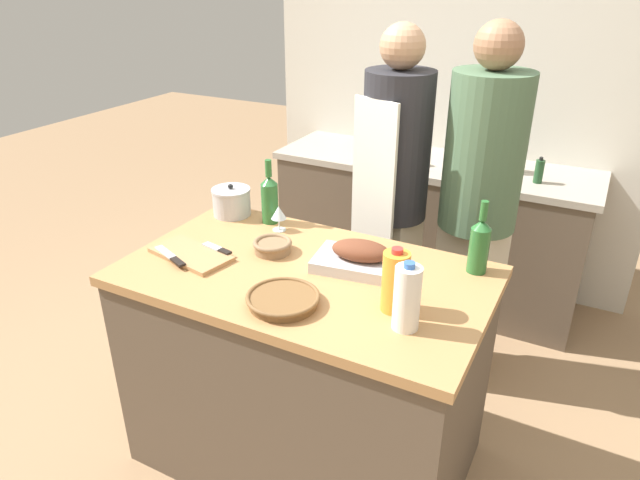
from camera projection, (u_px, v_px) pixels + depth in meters
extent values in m
plane|color=#9E7A56|center=(307.00, 451.00, 2.60)|extent=(12.00, 12.00, 0.00)
cube|color=brown|center=(306.00, 373.00, 2.40)|extent=(1.36, 0.81, 0.90)
cube|color=#B27F4C|center=(305.00, 276.00, 2.19)|extent=(1.40, 0.83, 0.04)
cube|color=brown|center=(427.00, 232.00, 3.69)|extent=(1.89, 0.58, 0.87)
cube|color=#ADA393|center=(433.00, 165.00, 3.50)|extent=(1.95, 0.60, 0.04)
cube|color=silver|center=(456.00, 91.00, 3.61)|extent=(2.45, 0.10, 2.55)
cube|color=#BCBCC1|center=(360.00, 263.00, 2.20)|extent=(0.38, 0.26, 0.04)
ellipsoid|color=brown|center=(361.00, 251.00, 2.17)|extent=(0.24, 0.16, 0.08)
cylinder|color=brown|center=(283.00, 301.00, 1.97)|extent=(0.24, 0.24, 0.03)
torus|color=brown|center=(283.00, 297.00, 1.96)|extent=(0.26, 0.26, 0.02)
cube|color=#AD7F51|center=(191.00, 254.00, 2.29)|extent=(0.36, 0.23, 0.02)
cylinder|color=#B7B7BC|center=(232.00, 203.00, 2.66)|extent=(0.17, 0.17, 0.12)
cylinder|color=#B7B7BC|center=(231.00, 190.00, 2.63)|extent=(0.18, 0.18, 0.01)
sphere|color=black|center=(230.00, 186.00, 2.62)|extent=(0.02, 0.02, 0.02)
cylinder|color=#846647|center=(273.00, 248.00, 2.32)|extent=(0.15, 0.15, 0.04)
torus|color=#846647|center=(272.00, 243.00, 2.31)|extent=(0.16, 0.16, 0.02)
cylinder|color=orange|center=(395.00, 282.00, 1.90)|extent=(0.09, 0.09, 0.21)
cylinder|color=red|center=(397.00, 251.00, 1.85)|extent=(0.04, 0.04, 0.02)
cylinder|color=white|center=(407.00, 298.00, 1.80)|extent=(0.09, 0.09, 0.22)
cylinder|color=#3360B2|center=(410.00, 265.00, 1.75)|extent=(0.04, 0.04, 0.02)
cylinder|color=#28662D|center=(479.00, 250.00, 2.15)|extent=(0.08, 0.08, 0.18)
cone|color=#28662D|center=(482.00, 224.00, 2.10)|extent=(0.08, 0.08, 0.03)
cylinder|color=#28662D|center=(484.00, 211.00, 2.08)|extent=(0.03, 0.03, 0.08)
cylinder|color=#28662D|center=(270.00, 203.00, 2.57)|extent=(0.08, 0.08, 0.18)
cone|color=#28662D|center=(269.00, 180.00, 2.52)|extent=(0.08, 0.08, 0.04)
cylinder|color=#28662D|center=(268.00, 168.00, 2.49)|extent=(0.03, 0.03, 0.08)
cylinder|color=silver|center=(279.00, 230.00, 2.52)|extent=(0.06, 0.06, 0.00)
cylinder|color=silver|center=(279.00, 224.00, 2.51)|extent=(0.01, 0.01, 0.05)
cone|color=silver|center=(279.00, 212.00, 2.49)|extent=(0.07, 0.07, 0.06)
cube|color=#B7B7BC|center=(165.00, 252.00, 2.29)|extent=(0.13, 0.08, 0.01)
cube|color=black|center=(178.00, 262.00, 2.21)|extent=(0.09, 0.06, 0.01)
cube|color=#B7B7BC|center=(212.00, 246.00, 2.33)|extent=(0.10, 0.05, 0.01)
cube|color=black|center=(225.00, 252.00, 2.29)|extent=(0.06, 0.04, 0.01)
cube|color=#333842|center=(476.00, 164.00, 3.36)|extent=(0.18, 0.14, 0.05)
cylinder|color=#B7B7BC|center=(473.00, 152.00, 3.34)|extent=(0.13, 0.13, 0.09)
cube|color=#333842|center=(489.00, 149.00, 3.29)|extent=(0.05, 0.08, 0.16)
cube|color=#333842|center=(480.00, 127.00, 3.26)|extent=(0.17, 0.08, 0.08)
cylinder|color=maroon|center=(411.00, 154.00, 3.41)|extent=(0.05, 0.05, 0.13)
cylinder|color=black|center=(412.00, 143.00, 3.38)|extent=(0.02, 0.02, 0.02)
cylinder|color=#B28E2D|center=(359.00, 139.00, 3.73)|extent=(0.05, 0.05, 0.11)
cylinder|color=black|center=(360.00, 129.00, 3.71)|extent=(0.02, 0.02, 0.02)
cylinder|color=#234C28|center=(539.00, 171.00, 3.13)|extent=(0.05, 0.05, 0.13)
cylinder|color=black|center=(541.00, 159.00, 3.09)|extent=(0.02, 0.02, 0.02)
cube|color=beige|center=(388.00, 288.00, 3.07)|extent=(0.31, 0.26, 0.86)
cylinder|color=#28282D|center=(397.00, 147.00, 2.73)|extent=(0.33, 0.33, 0.71)
sphere|color=tan|center=(403.00, 46.00, 2.53)|extent=(0.21, 0.21, 0.21)
cube|color=silver|center=(373.00, 195.00, 2.72)|extent=(0.25, 0.10, 0.91)
cube|color=beige|center=(465.00, 301.00, 2.94)|extent=(0.34, 0.28, 0.87)
cylinder|color=#4C6B4C|center=(485.00, 152.00, 2.59)|extent=(0.36, 0.36, 0.72)
sphere|color=#996B4C|center=(499.00, 45.00, 2.38)|extent=(0.21, 0.21, 0.21)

